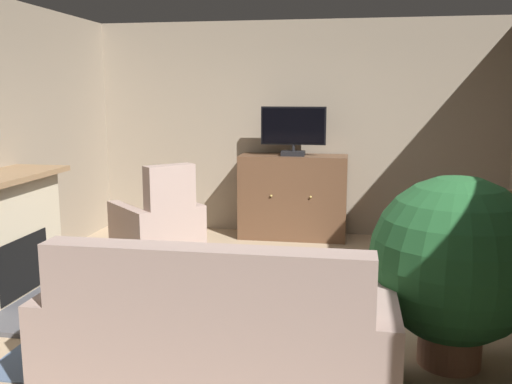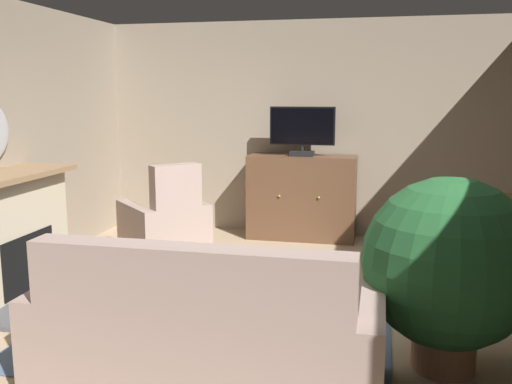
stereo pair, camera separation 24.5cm
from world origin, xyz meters
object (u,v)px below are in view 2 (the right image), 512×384
object	(u,v)px
tv_remote	(216,262)
potted_plant_on_hearth_side	(448,265)
folded_newspaper	(206,266)
sofa_floral	(204,340)
armchair_facing_sofa	(166,227)
coffee_table	(225,272)
cat	(147,277)
television	(302,130)
tv_cabinet	(302,199)
fireplace	(7,237)

from	to	relation	value
tv_remote	potted_plant_on_hearth_side	distance (m)	1.87
folded_newspaper	sofa_floral	world-z (taller)	sofa_floral
armchair_facing_sofa	coffee_table	bearing A→B (deg)	-54.55
coffee_table	cat	bearing A→B (deg)	150.91
television	potted_plant_on_hearth_side	distance (m)	3.59
sofa_floral	armchair_facing_sofa	distance (m)	3.12
television	cat	world-z (taller)	television
tv_remote	armchair_facing_sofa	xyz separation A→B (m)	(-1.09, 1.63, -0.14)
folded_newspaper	armchair_facing_sofa	size ratio (longest dim) A/B	0.25
television	armchair_facing_sofa	bearing A→B (deg)	-143.68
tv_cabinet	armchair_facing_sofa	distance (m)	1.81
television	tv_remote	bearing A→B (deg)	-97.21
television	potted_plant_on_hearth_side	size ratio (longest dim) A/B	0.62
tv_remote	armchair_facing_sofa	world-z (taller)	armchair_facing_sofa
potted_plant_on_hearth_side	folded_newspaper	bearing A→B (deg)	166.48
tv_remote	armchair_facing_sofa	size ratio (longest dim) A/B	0.14
coffee_table	cat	world-z (taller)	coffee_table
armchair_facing_sofa	cat	world-z (taller)	armchair_facing_sofa
tv_cabinet	folded_newspaper	xyz separation A→B (m)	(-0.39, -2.84, -0.05)
fireplace	television	world-z (taller)	television
tv_remote	sofa_floral	size ratio (longest dim) A/B	0.08
folded_newspaper	tv_cabinet	bearing A→B (deg)	60.02
folded_newspaper	television	bearing A→B (deg)	59.87
tv_cabinet	television	size ratio (longest dim) A/B	1.67
armchair_facing_sofa	sofa_floral	bearing A→B (deg)	-64.16
television	coffee_table	xyz separation A→B (m)	(-0.25, -2.69, -1.00)
fireplace	sofa_floral	bearing A→B (deg)	-28.82
folded_newspaper	fireplace	bearing A→B (deg)	151.95
tv_cabinet	fireplace	bearing A→B (deg)	-131.95
sofa_floral	tv_remote	bearing A→B (deg)	103.02
tv_cabinet	armchair_facing_sofa	world-z (taller)	armchair_facing_sofa
coffee_table	cat	size ratio (longest dim) A/B	1.24
coffee_table	potted_plant_on_hearth_side	world-z (taller)	potted_plant_on_hearth_side
television	cat	size ratio (longest dim) A/B	1.16
television	potted_plant_on_hearth_side	bearing A→B (deg)	-66.06
sofa_floral	potted_plant_on_hearth_side	bearing A→B (deg)	22.63
sofa_floral	tv_cabinet	bearing A→B (deg)	89.01
fireplace	cat	distance (m)	1.33
fireplace	potted_plant_on_hearth_side	bearing A→B (deg)	-9.58
tv_cabinet	tv_remote	xyz separation A→B (m)	(-0.34, -2.73, -0.04)
television	potted_plant_on_hearth_side	world-z (taller)	television
tv_remote	cat	world-z (taller)	tv_remote
tv_remote	sofa_floral	bearing A→B (deg)	-50.03
tv_remote	armchair_facing_sofa	bearing A→B (deg)	150.64
fireplace	tv_cabinet	distance (m)	3.55
fireplace	coffee_table	bearing A→B (deg)	-2.94
tv_remote	folded_newspaper	distance (m)	0.12
cat	folded_newspaper	bearing A→B (deg)	-37.69
television	potted_plant_on_hearth_side	xyz separation A→B (m)	(1.43, -3.23, -0.67)
television	sofa_floral	bearing A→B (deg)	-91.00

